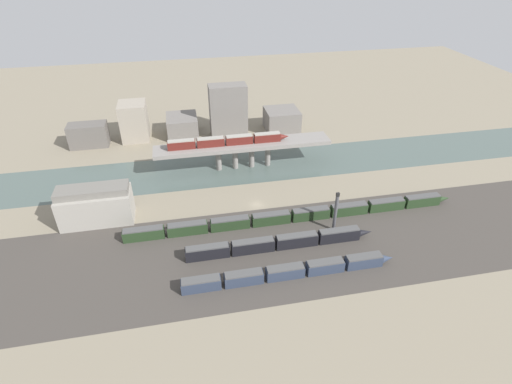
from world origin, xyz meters
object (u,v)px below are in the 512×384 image
Objects in this scene: train_yard_mid at (279,243)px; train_yard_far at (295,216)px; train_yard_near at (290,271)px; train_on_bridge at (228,141)px; signal_tower at (335,212)px; warehouse_building at (96,205)px.

train_yard_far is at bearing 55.63° from train_yard_mid.
train_yard_mid is (-0.00, 11.95, 0.23)m from train_yard_near.
train_yard_near is 1.05× the size of train_yard_mid.
signal_tower is at bearing -59.58° from train_on_bridge.
signal_tower reaches higher than train_yard_near.
signal_tower is (10.53, -7.17, 4.86)m from train_yard_far.
train_yard_near is 11.95m from train_yard_mid.
train_yard_far is (8.43, 12.32, -0.13)m from train_yard_mid.
warehouse_building reaches higher than train_yard_far.
train_yard_far is at bearing 145.73° from signal_tower.
train_on_bridge is 3.40× the size of signal_tower.
train_on_bridge reaches higher than signal_tower.
train_yard_near is 26.00m from signal_tower.
train_yard_near is 65.70m from warehouse_building.
train_yard_mid is at bearing -164.79° from signal_tower.
train_on_bridge is at bearing 120.42° from signal_tower.
warehouse_building is 75.85m from signal_tower.
warehouse_building is (-46.48, -26.00, -6.21)m from train_on_bridge.
warehouse_building is (-54.32, 36.72, 4.24)m from train_yard_near.
train_yard_near is at bearing -137.94° from signal_tower.
train_yard_mid reaches higher than train_yard_near.
warehouse_building is at bearing 155.49° from train_yard_mid.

